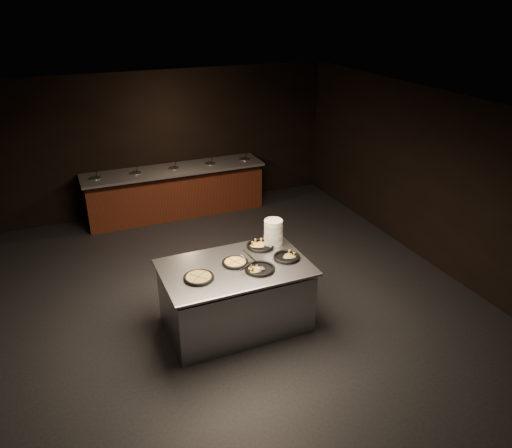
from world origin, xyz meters
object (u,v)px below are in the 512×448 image
object	(u,v)px
serving_counter	(236,297)
pan_cheese_whole	(235,262)
pan_veggie_whole	(199,277)
plate_stack	(273,232)

from	to	relation	value
serving_counter	pan_cheese_whole	xyz separation A→B (m)	(0.03, 0.06, 0.51)
pan_veggie_whole	pan_cheese_whole	size ratio (longest dim) A/B	1.10
serving_counter	pan_veggie_whole	world-z (taller)	pan_veggie_whole
plate_stack	pan_veggie_whole	bearing A→B (deg)	-158.42
plate_stack	pan_veggie_whole	world-z (taller)	plate_stack
serving_counter	plate_stack	bearing A→B (deg)	27.23
plate_stack	pan_cheese_whole	world-z (taller)	plate_stack
serving_counter	pan_cheese_whole	distance (m)	0.52
plate_stack	pan_veggie_whole	distance (m)	1.39
pan_veggie_whole	serving_counter	bearing A→B (deg)	12.50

